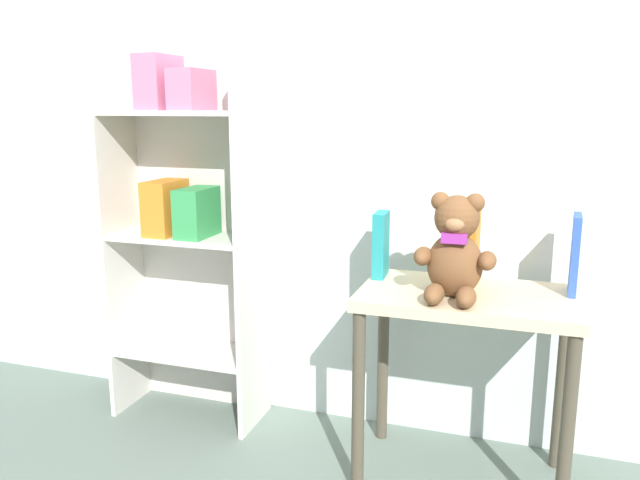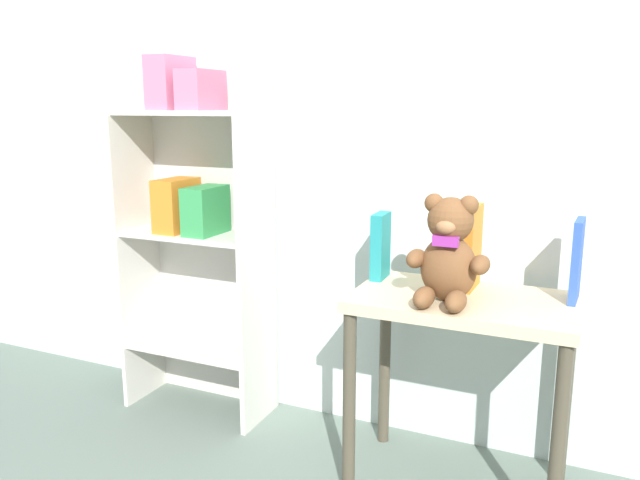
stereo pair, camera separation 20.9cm
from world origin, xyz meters
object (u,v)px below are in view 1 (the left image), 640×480
object	(u,v)px
display_table	(467,326)
teddy_bear	(455,251)
book_standing_teal	(381,245)
book_standing_blue	(575,254)
bookshelf_side	(187,213)
book_standing_orange	(474,244)

from	to	relation	value
display_table	teddy_bear	world-z (taller)	teddy_bear
book_standing_teal	book_standing_blue	xyz separation A→B (m)	(0.60, -0.00, 0.01)
display_table	book_standing_teal	bearing A→B (deg)	162.12
teddy_bear	book_standing_blue	bearing A→B (deg)	25.22
display_table	book_standing_blue	bearing A→B (deg)	17.59
bookshelf_side	display_table	size ratio (longest dim) A/B	2.16
book_standing_teal	display_table	bearing A→B (deg)	-20.25
display_table	book_standing_orange	world-z (taller)	book_standing_orange
display_table	bookshelf_side	bearing A→B (deg)	171.76
bookshelf_side	display_table	world-z (taller)	bookshelf_side
teddy_bear	book_standing_teal	bearing A→B (deg)	148.16
display_table	book_standing_orange	distance (m)	0.26
display_table	book_standing_blue	size ratio (longest dim) A/B	2.72
book_standing_teal	book_standing_orange	distance (m)	0.30
book_standing_orange	book_standing_blue	bearing A→B (deg)	0.52
book_standing_teal	book_standing_blue	size ratio (longest dim) A/B	0.90
book_standing_teal	book_standing_blue	distance (m)	0.60
bookshelf_side	book_standing_teal	world-z (taller)	bookshelf_side
bookshelf_side	book_standing_blue	xyz separation A→B (m)	(1.36, -0.06, -0.05)
bookshelf_side	book_standing_blue	distance (m)	1.36
teddy_bear	book_standing_orange	bearing A→B (deg)	76.48
book_standing_teal	book_standing_orange	size ratio (longest dim) A/B	0.83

